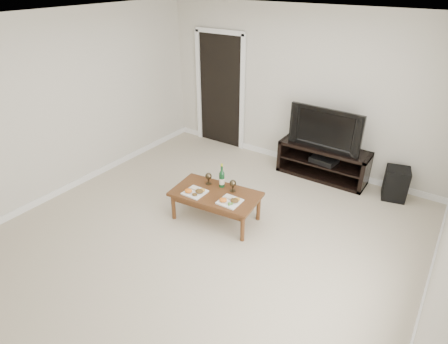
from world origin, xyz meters
TOP-DOWN VIEW (x-y plane):
  - floor at (0.00, 0.00)m, footprint 5.50×5.50m
  - back_wall at (0.00, 2.77)m, footprint 5.00×0.04m
  - ceiling at (0.00, 0.00)m, footprint 5.00×5.50m
  - doorway at (-1.55, 2.73)m, footprint 0.90×0.02m
  - media_console at (0.63, 2.50)m, footprint 1.43×0.45m
  - television at (0.63, 2.50)m, footprint 1.16×0.19m
  - av_receiver at (0.65, 2.48)m, footprint 0.44×0.35m
  - subwoofer at (1.77, 2.49)m, footprint 0.39×0.39m
  - coffee_table at (-0.13, 0.55)m, footprint 1.22×0.76m
  - plate_left at (-0.36, 0.40)m, footprint 0.27×0.27m
  - plate_right at (0.14, 0.47)m, footprint 0.27×0.27m
  - wine_bottle at (-0.16, 0.74)m, footprint 0.07×0.07m
  - goblet_left at (-0.35, 0.69)m, footprint 0.09×0.09m
  - goblet_right at (0.03, 0.72)m, footprint 0.09×0.09m

SIDE VIEW (x-z plane):
  - floor at x=0.00m, z-range 0.00..0.00m
  - coffee_table at x=-0.13m, z-range 0.00..0.42m
  - subwoofer at x=1.77m, z-range 0.00..0.49m
  - media_console at x=0.63m, z-range 0.00..0.55m
  - av_receiver at x=0.65m, z-range 0.29..0.36m
  - plate_left at x=-0.36m, z-range 0.42..0.49m
  - plate_right at x=0.14m, z-range 0.42..0.49m
  - goblet_left at x=-0.35m, z-range 0.42..0.59m
  - goblet_right at x=0.03m, z-range 0.42..0.59m
  - wine_bottle at x=-0.16m, z-range 0.42..0.77m
  - television at x=0.63m, z-range 0.55..1.21m
  - doorway at x=-1.55m, z-range 0.00..2.05m
  - back_wall at x=0.00m, z-range 0.00..2.60m
  - ceiling at x=0.00m, z-range 2.60..2.64m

